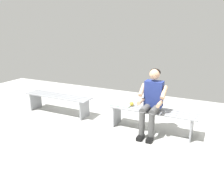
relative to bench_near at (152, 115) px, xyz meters
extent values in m
cube|color=#B2B2AD|center=(1.14, 1.00, -0.36)|extent=(10.00, 7.00, 0.04)
cube|color=gray|center=(0.00, -0.16, 0.09)|extent=(1.75, 0.09, 0.02)
cube|color=gray|center=(0.00, -0.05, 0.09)|extent=(1.75, 0.09, 0.02)
cube|color=gray|center=(0.00, 0.05, 0.09)|extent=(1.75, 0.09, 0.02)
cube|color=gray|center=(0.00, 0.16, 0.09)|extent=(1.75, 0.09, 0.02)
cube|color=gray|center=(-0.75, 0.00, -0.13)|extent=(0.03, 0.38, 0.42)
cube|color=gray|center=(0.75, 0.00, -0.13)|extent=(0.03, 0.38, 0.42)
cube|color=gray|center=(2.28, -0.16, 0.09)|extent=(1.68, 0.09, 0.02)
cube|color=gray|center=(2.28, -0.05, 0.09)|extent=(1.68, 0.09, 0.02)
cube|color=gray|center=(2.28, 0.05, 0.09)|extent=(1.68, 0.09, 0.02)
cube|color=gray|center=(2.28, 0.16, 0.09)|extent=(1.68, 0.09, 0.02)
cube|color=gray|center=(1.55, 0.00, -0.13)|extent=(0.03, 0.38, 0.42)
cube|color=gray|center=(3.00, 0.00, -0.13)|extent=(0.03, 0.38, 0.42)
cube|color=navy|center=(-0.01, -0.02, 0.42)|extent=(0.34, 0.20, 0.50)
sphere|color=tan|center=(-0.01, -0.01, 0.80)|extent=(0.20, 0.20, 0.20)
ellipsoid|color=black|center=(-0.01, -0.04, 0.83)|extent=(0.20, 0.19, 0.15)
cylinder|color=#4C4C4C|center=(-0.10, 0.18, 0.17)|extent=(0.13, 0.40, 0.13)
cylinder|color=#4C4C4C|center=(0.08, 0.18, 0.17)|extent=(0.13, 0.40, 0.13)
cylinder|color=#4C4C4C|center=(-0.10, 0.38, -0.08)|extent=(0.11, 0.11, 0.51)
cube|color=black|center=(-0.10, 0.44, -0.30)|extent=(0.10, 0.22, 0.07)
cylinder|color=#4C4C4C|center=(0.08, 0.38, -0.08)|extent=(0.11, 0.11, 0.51)
cube|color=black|center=(0.08, 0.44, -0.30)|extent=(0.10, 0.22, 0.07)
cylinder|color=tan|center=(-0.22, 0.06, 0.49)|extent=(0.08, 0.28, 0.23)
cylinder|color=tan|center=(-0.19, 0.22, 0.31)|extent=(0.07, 0.26, 0.07)
cylinder|color=tan|center=(0.20, 0.06, 0.49)|extent=(0.08, 0.28, 0.23)
cylinder|color=tan|center=(0.17, 0.22, 0.31)|extent=(0.07, 0.26, 0.07)
sphere|color=gold|center=(0.44, -0.03, 0.15)|extent=(0.09, 0.09, 0.09)
cube|color=white|center=(0.55, 0.05, 0.12)|extent=(0.20, 0.15, 0.02)
cube|color=white|center=(0.76, 0.05, 0.12)|extent=(0.20, 0.15, 0.02)
cube|color=#33724C|center=(0.65, 0.05, 0.11)|extent=(0.41, 0.16, 0.01)
camera|label=1|loc=(-1.11, 4.13, 1.65)|focal=36.84mm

